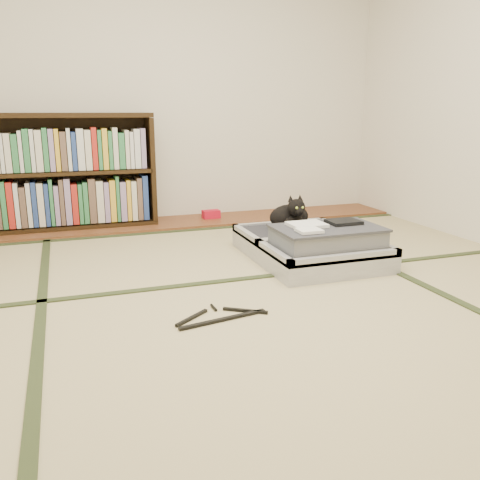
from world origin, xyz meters
name	(u,v)px	position (x,y,z in m)	size (l,w,h in m)	color
floor	(254,306)	(0.00, 0.00, 0.00)	(4.50, 4.50, 0.00)	tan
wood_strip	(171,223)	(0.00, 2.00, 0.01)	(4.00, 0.50, 0.02)	brown
red_item	(211,214)	(0.36, 2.03, 0.06)	(0.15, 0.09, 0.07)	red
tatami_borders	(224,275)	(0.00, 0.49, 0.00)	(4.00, 4.50, 0.01)	#2D381E
bookcase	(72,174)	(-0.78, 2.07, 0.45)	(1.30, 0.30, 0.92)	black
suitcase	(312,245)	(0.64, 0.62, 0.10)	(0.73, 0.97, 0.29)	#B7B6BC
cat	(291,216)	(0.62, 0.91, 0.24)	(0.32, 0.33, 0.26)	black
cable_coil	(311,225)	(0.80, 0.95, 0.15)	(0.10, 0.10, 0.02)	white
hanger	(221,317)	(-0.20, -0.10, 0.01)	(0.46, 0.24, 0.01)	black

